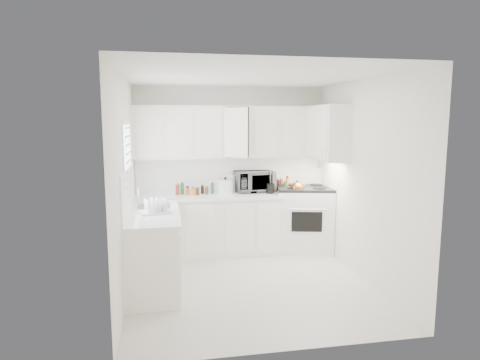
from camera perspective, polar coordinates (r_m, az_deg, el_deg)
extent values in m
plane|color=silver|center=(5.50, 1.33, -14.05)|extent=(3.20, 3.20, 0.00)
plane|color=white|center=(5.12, 1.43, 14.01)|extent=(3.20, 3.20, 0.00)
plane|color=white|center=(6.71, -1.36, 1.49)|extent=(3.00, 0.00, 3.00)
plane|color=white|center=(3.62, 6.47, -4.27)|extent=(3.00, 0.00, 3.00)
plane|color=white|center=(5.07, -15.47, -0.96)|extent=(0.00, 3.20, 3.20)
plane|color=white|center=(5.64, 16.47, -0.10)|extent=(0.00, 3.20, 3.20)
cube|color=white|center=(6.41, -4.37, -2.23)|extent=(2.24, 0.64, 0.05)
cube|color=white|center=(5.32, -11.79, -4.54)|extent=(0.64, 1.62, 0.05)
cube|color=white|center=(6.71, -1.34, 0.84)|extent=(2.98, 0.02, 0.55)
cube|color=white|center=(5.28, -15.14, -1.43)|extent=(0.02, 1.60, 0.55)
imported|color=gray|center=(6.63, 1.94, 0.12)|extent=(0.64, 0.42, 0.41)
cylinder|color=white|center=(6.62, -1.15, -0.49)|extent=(0.12, 0.12, 0.27)
cylinder|color=brown|center=(6.50, -8.53, -1.36)|extent=(0.06, 0.06, 0.13)
cylinder|color=#226636|center=(6.41, -7.84, -1.47)|extent=(0.06, 0.06, 0.13)
cylinder|color=#CF591B|center=(6.50, -7.21, -1.32)|extent=(0.06, 0.06, 0.13)
cylinder|color=orange|center=(6.42, -6.50, -1.44)|extent=(0.06, 0.06, 0.13)
cylinder|color=#5C291A|center=(6.51, -5.90, -1.29)|extent=(0.06, 0.06, 0.13)
cylinder|color=black|center=(6.43, -5.17, -1.40)|extent=(0.06, 0.06, 0.13)
cylinder|color=brown|center=(6.53, -4.58, -1.25)|extent=(0.06, 0.06, 0.13)
cylinder|color=#226636|center=(6.44, -3.84, -1.36)|extent=(0.06, 0.06, 0.13)
cylinder|color=#CF591B|center=(6.72, 3.72, -0.71)|extent=(0.06, 0.06, 0.19)
cylinder|color=orange|center=(6.68, 4.30, -0.77)|extent=(0.06, 0.06, 0.19)
cylinder|color=#5C291A|center=(6.75, 4.63, -0.68)|extent=(0.06, 0.06, 0.19)
cylinder|color=black|center=(6.71, 5.21, -0.74)|extent=(0.06, 0.06, 0.19)
cylinder|color=brown|center=(6.78, 5.53, -0.65)|extent=(0.06, 0.06, 0.19)
cylinder|color=#226636|center=(6.74, 6.11, -0.72)|extent=(0.06, 0.06, 0.19)
cylinder|color=#CF591B|center=(6.81, 6.42, -0.63)|extent=(0.06, 0.06, 0.19)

